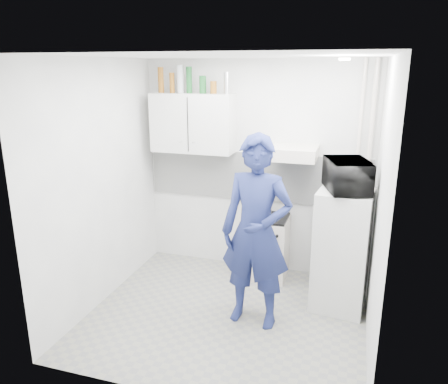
% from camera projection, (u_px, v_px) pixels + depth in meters
% --- Properties ---
extents(floor, '(2.80, 2.80, 0.00)m').
position_uv_depth(floor, '(227.00, 315.00, 4.58)').
color(floor, gray).
rests_on(floor, ground).
extents(ceiling, '(2.80, 2.80, 0.00)m').
position_uv_depth(ceiling, '(227.00, 56.00, 3.86)').
color(ceiling, white).
rests_on(ceiling, wall_back).
extents(wall_back, '(2.80, 0.00, 2.80)m').
position_uv_depth(wall_back, '(256.00, 168.00, 5.36)').
color(wall_back, white).
rests_on(wall_back, floor).
extents(wall_left, '(0.00, 2.60, 2.60)m').
position_uv_depth(wall_left, '(100.00, 185.00, 4.61)').
color(wall_left, white).
rests_on(wall_left, floor).
extents(wall_right, '(0.00, 2.60, 2.60)m').
position_uv_depth(wall_right, '(380.00, 210.00, 3.82)').
color(wall_right, white).
rests_on(wall_right, floor).
extents(person, '(0.73, 0.51, 1.92)m').
position_uv_depth(person, '(256.00, 233.00, 4.22)').
color(person, navy).
rests_on(person, floor).
extents(stove, '(0.47, 0.47, 0.75)m').
position_uv_depth(stove, '(268.00, 248.00, 5.33)').
color(stove, beige).
rests_on(stove, floor).
extents(fridge, '(0.59, 0.59, 1.30)m').
position_uv_depth(fridge, '(342.00, 250.00, 4.58)').
color(fridge, silver).
rests_on(fridge, floor).
extents(stove_top, '(0.45, 0.45, 0.03)m').
position_uv_depth(stove_top, '(269.00, 218.00, 5.22)').
color(stove_top, black).
rests_on(stove_top, stove).
extents(saucepan, '(0.18, 0.18, 0.10)m').
position_uv_depth(saucepan, '(264.00, 214.00, 5.16)').
color(saucepan, silver).
rests_on(saucepan, stove_top).
extents(microwave, '(0.66, 0.54, 0.32)m').
position_uv_depth(microwave, '(348.00, 176.00, 4.35)').
color(microwave, black).
rests_on(microwave, fridge).
extents(bottle_a, '(0.07, 0.07, 0.30)m').
position_uv_depth(bottle_a, '(161.00, 80.00, 5.24)').
color(bottle_a, brown).
rests_on(bottle_a, upper_cabinet).
extents(bottle_b, '(0.06, 0.06, 0.24)m').
position_uv_depth(bottle_b, '(172.00, 83.00, 5.21)').
color(bottle_b, brown).
rests_on(bottle_b, upper_cabinet).
extents(bottle_c, '(0.08, 0.08, 0.32)m').
position_uv_depth(bottle_c, '(180.00, 79.00, 5.17)').
color(bottle_c, '#B2B7BC').
rests_on(bottle_c, upper_cabinet).
extents(bottle_d, '(0.07, 0.07, 0.31)m').
position_uv_depth(bottle_d, '(189.00, 80.00, 5.14)').
color(bottle_d, '#144C1E').
rests_on(bottle_d, upper_cabinet).
extents(canister_a, '(0.08, 0.08, 0.20)m').
position_uv_depth(canister_a, '(203.00, 85.00, 5.10)').
color(canister_a, '#144C1E').
rests_on(canister_a, upper_cabinet).
extents(canister_b, '(0.08, 0.08, 0.14)m').
position_uv_depth(canister_b, '(213.00, 87.00, 5.07)').
color(canister_b, brown).
rests_on(canister_b, upper_cabinet).
extents(bottle_e, '(0.06, 0.06, 0.25)m').
position_uv_depth(bottle_e, '(227.00, 83.00, 5.01)').
color(bottle_e, silver).
rests_on(bottle_e, upper_cabinet).
extents(upper_cabinet, '(1.00, 0.35, 0.70)m').
position_uv_depth(upper_cabinet, '(193.00, 123.00, 5.26)').
color(upper_cabinet, silver).
rests_on(upper_cabinet, wall_back).
extents(range_hood, '(0.60, 0.50, 0.14)m').
position_uv_depth(range_hood, '(290.00, 153.00, 4.93)').
color(range_hood, beige).
rests_on(range_hood, wall_back).
extents(backsplash, '(2.74, 0.03, 0.60)m').
position_uv_depth(backsplash, '(256.00, 177.00, 5.38)').
color(backsplash, white).
rests_on(backsplash, wall_back).
extents(pipe_a, '(0.05, 0.05, 2.60)m').
position_uv_depth(pipe_a, '(367.00, 178.00, 4.92)').
color(pipe_a, beige).
rests_on(pipe_a, floor).
extents(pipe_b, '(0.04, 0.04, 2.60)m').
position_uv_depth(pipe_b, '(356.00, 177.00, 4.96)').
color(pipe_b, beige).
rests_on(pipe_b, floor).
extents(ceiling_spot_fixture, '(0.10, 0.10, 0.02)m').
position_uv_depth(ceiling_spot_fixture, '(345.00, 59.00, 3.76)').
color(ceiling_spot_fixture, white).
rests_on(ceiling_spot_fixture, ceiling).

